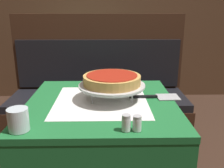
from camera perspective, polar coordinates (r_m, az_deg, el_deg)
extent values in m
cube|color=#1E6B33|center=(1.31, -2.49, -4.63)|extent=(0.77, 0.77, 0.03)
cube|color=white|center=(1.31, -2.50, -3.98)|extent=(0.48, 0.48, 0.00)
cube|color=#1E6B33|center=(1.34, -2.45, -7.49)|extent=(0.77, 0.77, 0.11)
cube|color=#4C331E|center=(1.83, -13.40, -11.15)|extent=(0.05, 0.05, 0.70)
cube|color=#4C331E|center=(1.81, 9.29, -11.09)|extent=(0.05, 0.05, 0.70)
cube|color=#1E6B33|center=(2.91, -6.88, 7.33)|extent=(0.67, 0.67, 0.03)
cube|color=white|center=(2.91, -6.89, 7.64)|extent=(0.41, 0.41, 0.00)
cube|color=#1E6B33|center=(2.93, -6.81, 5.41)|extent=(0.66, 0.66, 0.17)
cube|color=#4C331E|center=(2.76, -13.38, -1.36)|extent=(0.05, 0.05, 0.70)
cube|color=#4C331E|center=(2.70, -0.89, -1.32)|extent=(0.05, 0.05, 0.70)
cube|color=#4C331E|center=(3.32, -11.30, 1.87)|extent=(0.05, 0.05, 0.70)
cube|color=#4C331E|center=(3.27, -0.95, 1.96)|extent=(0.05, 0.05, 0.70)
cube|color=#3D2316|center=(2.21, -3.02, -9.32)|extent=(1.49, 0.51, 0.43)
cube|color=black|center=(2.12, -3.13, -3.35)|extent=(1.46, 0.50, 0.06)
cube|color=#3D2316|center=(2.24, -3.09, 7.34)|extent=(1.49, 0.06, 0.66)
cube|color=black|center=(2.22, -3.08, 4.64)|extent=(1.43, 0.02, 0.42)
cube|color=brown|center=(3.38, -1.78, 17.03)|extent=(6.00, 0.04, 2.40)
cylinder|color=#ADADB2|center=(1.43, -0.12, -0.59)|extent=(0.01, 0.01, 0.07)
cylinder|color=#ADADB2|center=(1.27, -4.60, -3.03)|extent=(0.01, 0.01, 0.07)
cylinder|color=#ADADB2|center=(1.27, 4.64, -2.96)|extent=(0.01, 0.01, 0.07)
cylinder|color=#ADADB2|center=(1.31, -0.03, -0.86)|extent=(0.24, 0.24, 0.01)
cylinder|color=silver|center=(1.31, -0.03, -0.61)|extent=(0.34, 0.34, 0.01)
cylinder|color=silver|center=(1.31, -0.03, -0.28)|extent=(0.35, 0.35, 0.01)
cylinder|color=tan|center=(1.30, -0.03, 0.94)|extent=(0.30, 0.30, 0.05)
cylinder|color=#A82314|center=(1.29, -0.03, 2.01)|extent=(0.26, 0.26, 0.01)
cube|color=#BCBCC1|center=(1.40, 12.65, -2.90)|extent=(0.12, 0.10, 0.00)
cube|color=black|center=(1.37, 7.17, -2.88)|extent=(0.15, 0.02, 0.01)
cylinder|color=silver|center=(1.06, -20.62, -7.63)|extent=(0.08, 0.08, 0.09)
cylinder|color=silver|center=(1.00, 3.24, -9.21)|extent=(0.04, 0.04, 0.05)
cylinder|color=#B7B7BC|center=(0.98, 3.27, -7.45)|extent=(0.03, 0.03, 0.01)
cylinder|color=silver|center=(1.00, 5.75, -9.25)|extent=(0.04, 0.04, 0.05)
cylinder|color=#B7B7BC|center=(0.99, 5.80, -7.61)|extent=(0.03, 0.03, 0.01)
cube|color=black|center=(2.96, -6.59, 8.12)|extent=(0.14, 0.14, 0.03)
cylinder|color=black|center=(2.95, -6.64, 9.60)|extent=(0.01, 0.01, 0.12)
cylinder|color=red|center=(3.00, -6.56, 9.44)|extent=(0.04, 0.04, 0.10)
cylinder|color=#99194C|center=(2.91, -6.72, 9.21)|extent=(0.04, 0.04, 0.10)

